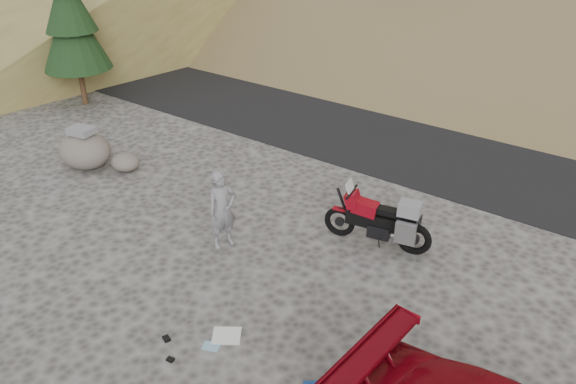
% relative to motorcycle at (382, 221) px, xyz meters
% --- Properties ---
extents(ground, '(140.00, 140.00, 0.00)m').
position_rel_motorcycle_xyz_m(ground, '(-1.17, -2.86, -0.58)').
color(ground, '#3F3C3A').
rests_on(ground, ground).
extents(road, '(120.00, 7.00, 0.05)m').
position_rel_motorcycle_xyz_m(road, '(-1.17, 6.14, -0.58)').
color(road, black).
rests_on(road, ground).
extents(conifer_verge, '(2.20, 2.20, 5.04)m').
position_rel_motorcycle_xyz_m(conifer_verge, '(-12.17, 1.64, 2.31)').
color(conifer_verge, '#3B2815').
rests_on(conifer_verge, ground).
extents(motorcycle, '(2.27, 0.93, 1.36)m').
position_rel_motorcycle_xyz_m(motorcycle, '(0.00, 0.00, 0.00)').
color(motorcycle, black).
rests_on(motorcycle, ground).
extents(man, '(0.59, 0.72, 1.69)m').
position_rel_motorcycle_xyz_m(man, '(-2.63, -1.90, -0.58)').
color(man, gray).
rests_on(man, ground).
extents(boulder, '(1.48, 1.27, 1.12)m').
position_rel_motorcycle_xyz_m(boulder, '(-8.02, -1.32, -0.09)').
color(boulder, '#57514B').
rests_on(boulder, ground).
extents(small_rock, '(1.00, 0.96, 0.47)m').
position_rel_motorcycle_xyz_m(small_rock, '(-7.04, -0.84, -0.35)').
color(small_rock, '#57514B').
rests_on(small_rock, ground).
extents(gear_white_cloth, '(0.62, 0.61, 0.02)m').
position_rel_motorcycle_xyz_m(gear_white_cloth, '(-0.79, -3.90, -0.57)').
color(gear_white_cloth, white).
rests_on(gear_white_cloth, ground).
extents(gear_glove_a, '(0.17, 0.15, 0.04)m').
position_rel_motorcycle_xyz_m(gear_glove_a, '(-1.53, -4.55, -0.56)').
color(gear_glove_a, black).
rests_on(gear_glove_a, ground).
extents(gear_glove_b, '(0.13, 0.11, 0.04)m').
position_rel_motorcycle_xyz_m(gear_glove_b, '(-1.13, -4.84, -0.56)').
color(gear_glove_b, black).
rests_on(gear_glove_b, ground).
extents(gear_blue_cloth, '(0.33, 0.29, 0.01)m').
position_rel_motorcycle_xyz_m(gear_blue_cloth, '(-0.82, -4.24, -0.58)').
color(gear_blue_cloth, '#82B1C9').
rests_on(gear_blue_cloth, ground).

